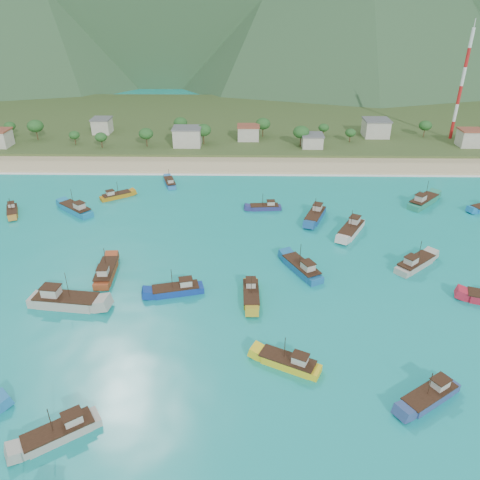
{
  "coord_description": "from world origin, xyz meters",
  "views": [
    {
      "loc": [
        -6.15,
        -76.62,
        53.61
      ],
      "look_at": [
        -7.76,
        18.0,
        3.0
      ],
      "focal_mm": 35.0,
      "sensor_mm": 36.0,
      "label": 1
    }
  ],
  "objects_px": {
    "radio_tower": "(461,86)",
    "boat_15": "(116,196)",
    "boat_0": "(289,363)",
    "boat_11": "(351,230)",
    "boat_22": "(60,433)",
    "boat_16": "(415,264)",
    "boat_23": "(251,295)",
    "boat_5": "(170,183)",
    "boat_24": "(423,202)",
    "boat_29": "(265,208)",
    "boat_8": "(12,211)",
    "boat_12": "(76,210)",
    "boat_17": "(106,273)",
    "boat_25": "(177,290)",
    "boat_9": "(302,268)",
    "boat_3": "(65,301)",
    "boat_2": "(315,216)",
    "boat_7": "(430,396)"
  },
  "relations": [
    {
      "from": "radio_tower",
      "to": "boat_22",
      "type": "distance_m",
      "value": 177.93
    },
    {
      "from": "boat_9",
      "to": "boat_16",
      "type": "height_order",
      "value": "boat_9"
    },
    {
      "from": "boat_9",
      "to": "boat_12",
      "type": "xyz_separation_m",
      "value": [
        -58.59,
        29.59,
        0.02
      ]
    },
    {
      "from": "boat_0",
      "to": "boat_5",
      "type": "distance_m",
      "value": 85.3
    },
    {
      "from": "boat_0",
      "to": "boat_22",
      "type": "height_order",
      "value": "boat_22"
    },
    {
      "from": "boat_7",
      "to": "boat_23",
      "type": "relative_size",
      "value": 1.02
    },
    {
      "from": "boat_0",
      "to": "boat_11",
      "type": "xyz_separation_m",
      "value": [
        19.18,
        47.44,
        0.17
      ]
    },
    {
      "from": "boat_3",
      "to": "boat_12",
      "type": "distance_m",
      "value": 44.3
    },
    {
      "from": "boat_12",
      "to": "boat_23",
      "type": "relative_size",
      "value": 1.11
    },
    {
      "from": "boat_15",
      "to": "boat_16",
      "type": "xyz_separation_m",
      "value": [
        75.2,
        -37.51,
        0.23
      ]
    },
    {
      "from": "boat_8",
      "to": "boat_17",
      "type": "height_order",
      "value": "boat_17"
    },
    {
      "from": "boat_15",
      "to": "boat_29",
      "type": "height_order",
      "value": "boat_15"
    },
    {
      "from": "boat_5",
      "to": "boat_15",
      "type": "distance_m",
      "value": 17.75
    },
    {
      "from": "boat_15",
      "to": "boat_2",
      "type": "bearing_deg",
      "value": 42.78
    },
    {
      "from": "boat_7",
      "to": "boat_24",
      "type": "xyz_separation_m",
      "value": [
        22.57,
        72.01,
        0.21
      ]
    },
    {
      "from": "boat_8",
      "to": "boat_24",
      "type": "relative_size",
      "value": 0.79
    },
    {
      "from": "boat_3",
      "to": "boat_9",
      "type": "height_order",
      "value": "boat_3"
    },
    {
      "from": "boat_8",
      "to": "boat_17",
      "type": "relative_size",
      "value": 0.78
    },
    {
      "from": "boat_5",
      "to": "boat_29",
      "type": "relative_size",
      "value": 1.04
    },
    {
      "from": "boat_11",
      "to": "boat_16",
      "type": "bearing_deg",
      "value": 153.01
    },
    {
      "from": "boat_17",
      "to": "radio_tower",
      "type": "bearing_deg",
      "value": 38.68
    },
    {
      "from": "boat_29",
      "to": "boat_23",
      "type": "bearing_deg",
      "value": 170.06
    },
    {
      "from": "boat_0",
      "to": "boat_17",
      "type": "relative_size",
      "value": 0.92
    },
    {
      "from": "boat_2",
      "to": "boat_15",
      "type": "distance_m",
      "value": 57.92
    },
    {
      "from": "radio_tower",
      "to": "boat_16",
      "type": "xyz_separation_m",
      "value": [
        -43.78,
        -96.35,
        -20.95
      ]
    },
    {
      "from": "boat_7",
      "to": "boat_16",
      "type": "relative_size",
      "value": 0.97
    },
    {
      "from": "boat_0",
      "to": "boat_22",
      "type": "xyz_separation_m",
      "value": [
        -31.95,
        -14.03,
        0.02
      ]
    },
    {
      "from": "boat_5",
      "to": "boat_22",
      "type": "height_order",
      "value": "boat_22"
    },
    {
      "from": "boat_12",
      "to": "boat_29",
      "type": "bearing_deg",
      "value": -46.78
    },
    {
      "from": "boat_2",
      "to": "boat_3",
      "type": "xyz_separation_m",
      "value": [
        -52.79,
        -39.78,
        0.24
      ]
    },
    {
      "from": "boat_0",
      "to": "boat_22",
      "type": "distance_m",
      "value": 34.9
    },
    {
      "from": "radio_tower",
      "to": "boat_5",
      "type": "xyz_separation_m",
      "value": [
        -104.87,
        -48.08,
        -21.2
      ]
    },
    {
      "from": "boat_5",
      "to": "boat_24",
      "type": "distance_m",
      "value": 75.33
    },
    {
      "from": "boat_0",
      "to": "boat_23",
      "type": "relative_size",
      "value": 1.03
    },
    {
      "from": "boat_9",
      "to": "boat_29",
      "type": "relative_size",
      "value": 1.32
    },
    {
      "from": "boat_15",
      "to": "boat_25",
      "type": "bearing_deg",
      "value": -7.34
    },
    {
      "from": "boat_7",
      "to": "boat_8",
      "type": "distance_m",
      "value": 111.5
    },
    {
      "from": "boat_15",
      "to": "boat_24",
      "type": "height_order",
      "value": "boat_24"
    },
    {
      "from": "boat_2",
      "to": "boat_7",
      "type": "height_order",
      "value": "boat_2"
    },
    {
      "from": "boat_7",
      "to": "boat_25",
      "type": "distance_m",
      "value": 49.21
    },
    {
      "from": "boat_5",
      "to": "boat_12",
      "type": "xyz_separation_m",
      "value": [
        -22.51,
        -21.07,
        0.31
      ]
    },
    {
      "from": "boat_24",
      "to": "boat_23",
      "type": "bearing_deg",
      "value": -92.62
    },
    {
      "from": "boat_9",
      "to": "radio_tower",
      "type": "bearing_deg",
      "value": 27.17
    },
    {
      "from": "boat_8",
      "to": "boat_25",
      "type": "relative_size",
      "value": 0.83
    },
    {
      "from": "boat_11",
      "to": "boat_12",
      "type": "distance_m",
      "value": 73.59
    },
    {
      "from": "radio_tower",
      "to": "boat_15",
      "type": "bearing_deg",
      "value": -153.69
    },
    {
      "from": "radio_tower",
      "to": "boat_15",
      "type": "relative_size",
      "value": 4.51
    },
    {
      "from": "boat_12",
      "to": "boat_0",
      "type": "bearing_deg",
      "value": -97.47
    },
    {
      "from": "boat_9",
      "to": "boat_17",
      "type": "height_order",
      "value": "boat_9"
    },
    {
      "from": "boat_15",
      "to": "boat_5",
      "type": "bearing_deg",
      "value": 93.24
    }
  ]
}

